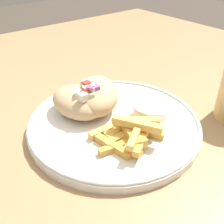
{
  "coord_description": "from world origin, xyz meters",
  "views": [
    {
      "loc": [
        0.27,
        -0.24,
        1.05
      ],
      "look_at": [
        -0.02,
        -0.0,
        0.8
      ],
      "focal_mm": 42.0,
      "sensor_mm": 36.0,
      "label": 1
    }
  ],
  "objects_px": {
    "pita_sandwich_far": "(98,95)",
    "fries_pile": "(127,134)",
    "plate": "(112,123)",
    "sauce_ramekin": "(151,110)",
    "pita_sandwich_near": "(79,101)"
  },
  "relations": [
    {
      "from": "sauce_ramekin",
      "to": "fries_pile",
      "type": "bearing_deg",
      "value": -74.04
    },
    {
      "from": "pita_sandwich_far",
      "to": "pita_sandwich_near",
      "type": "bearing_deg",
      "value": -60.37
    },
    {
      "from": "plate",
      "to": "pita_sandwich_far",
      "type": "bearing_deg",
      "value": 171.25
    },
    {
      "from": "plate",
      "to": "pita_sandwich_far",
      "type": "relative_size",
      "value": 2.08
    },
    {
      "from": "plate",
      "to": "sauce_ramekin",
      "type": "distance_m",
      "value": 0.07
    },
    {
      "from": "pita_sandwich_far",
      "to": "fries_pile",
      "type": "height_order",
      "value": "pita_sandwich_far"
    },
    {
      "from": "plate",
      "to": "sauce_ramekin",
      "type": "bearing_deg",
      "value": 60.04
    },
    {
      "from": "plate",
      "to": "pita_sandwich_far",
      "type": "distance_m",
      "value": 0.06
    },
    {
      "from": "pita_sandwich_near",
      "to": "pita_sandwich_far",
      "type": "distance_m",
      "value": 0.04
    },
    {
      "from": "plate",
      "to": "pita_sandwich_near",
      "type": "distance_m",
      "value": 0.07
    },
    {
      "from": "plate",
      "to": "pita_sandwich_near",
      "type": "bearing_deg",
      "value": -152.9
    },
    {
      "from": "fries_pile",
      "to": "pita_sandwich_near",
      "type": "bearing_deg",
      "value": -171.75
    },
    {
      "from": "plate",
      "to": "sauce_ramekin",
      "type": "relative_size",
      "value": 4.38
    },
    {
      "from": "fries_pile",
      "to": "sauce_ramekin",
      "type": "relative_size",
      "value": 1.59
    },
    {
      "from": "pita_sandwich_near",
      "to": "fries_pile",
      "type": "relative_size",
      "value": 1.07
    }
  ]
}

